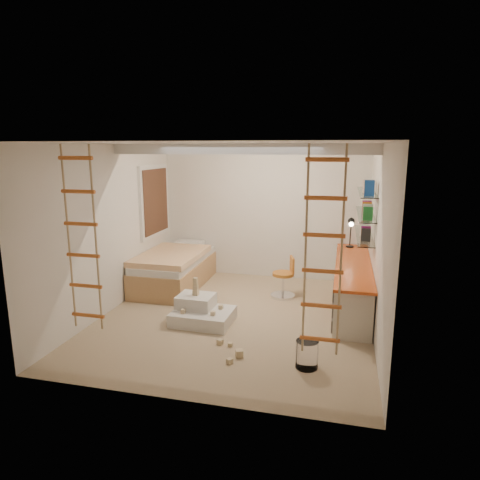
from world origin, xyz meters
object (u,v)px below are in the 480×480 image
(bed, at_px, (175,269))
(play_platform, at_px, (201,312))
(desk, at_px, (352,284))
(swivel_chair, at_px, (284,282))

(bed, relative_size, play_platform, 2.26)
(desk, relative_size, swivel_chair, 3.92)
(bed, height_order, play_platform, bed)
(play_platform, bearing_deg, bed, 124.33)
(bed, height_order, swivel_chair, swivel_chair)
(desk, height_order, swivel_chair, desk)
(swivel_chair, xyz_separation_m, play_platform, (-1.05, -1.37, -0.11))
(swivel_chair, height_order, play_platform, swivel_chair)
(desk, bearing_deg, play_platform, -152.47)
(bed, relative_size, swivel_chair, 2.80)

